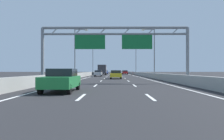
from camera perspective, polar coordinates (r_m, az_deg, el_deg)
The scene contains 52 objects.
ground_plane at distance 99.29m, azimuth 0.59°, elevation -0.92°, with size 260.00×260.00×0.00m, color #262628.
lane_dash_left_1 at distance 11.99m, azimuth -7.77°, elevation -6.78°, with size 0.16×3.00×0.01m, color white.
lane_dash_left_2 at distance 20.90m, azimuth -4.19°, elevation -3.93°, with size 0.16×3.00×0.01m, color white.
lane_dash_left_3 at distance 29.86m, azimuth -2.76°, elevation -2.78°, with size 0.16×3.00×0.01m, color white.
lane_dash_left_4 at distance 38.84m, azimuth -2.00°, elevation -2.17°, with size 0.16×3.00×0.01m, color white.
lane_dash_left_5 at distance 47.83m, azimuth -1.52°, elevation -1.78°, with size 0.16×3.00×0.01m, color white.
lane_dash_left_6 at distance 56.82m, azimuth -1.19°, elevation -1.52°, with size 0.16×3.00×0.01m, color white.
lane_dash_left_7 at distance 65.82m, azimuth -0.95°, elevation -1.32°, with size 0.16×3.00×0.01m, color white.
lane_dash_left_8 at distance 74.81m, azimuth -0.77°, elevation -1.18°, with size 0.16×3.00×0.01m, color white.
lane_dash_left_9 at distance 83.81m, azimuth -0.63°, elevation -1.06°, with size 0.16×3.00×0.01m, color white.
lane_dash_left_10 at distance 92.81m, azimuth -0.52°, elevation -0.97°, with size 0.16×3.00×0.01m, color white.
lane_dash_left_11 at distance 101.80m, azimuth -0.42°, elevation -0.90°, with size 0.16×3.00×0.01m, color white.
lane_dash_left_12 at distance 110.80m, azimuth -0.34°, elevation -0.83°, with size 0.16×3.00×0.01m, color white.
lane_dash_left_13 at distance 119.80m, azimuth -0.28°, elevation -0.78°, with size 0.16×3.00×0.01m, color white.
lane_dash_left_14 at distance 128.80m, azimuth -0.22°, elevation -0.73°, with size 0.16×3.00×0.01m, color white.
lane_dash_left_15 at distance 137.80m, azimuth -0.17°, elevation -0.69°, with size 0.16×3.00×0.01m, color white.
lane_dash_left_16 at distance 146.80m, azimuth -0.12°, elevation -0.66°, with size 0.16×3.00×0.01m, color white.
lane_dash_left_17 at distance 155.80m, azimuth -0.09°, elevation -0.63°, with size 0.16×3.00×0.01m, color white.
lane_dash_right_1 at distance 12.01m, azimuth 9.61°, elevation -6.77°, with size 0.16×3.00×0.01m, color white.
lane_dash_right_2 at distance 20.91m, azimuth 5.71°, elevation -3.93°, with size 0.16×3.00×0.01m, color white.
lane_dash_right_3 at distance 29.87m, azimuth 4.16°, elevation -2.78°, with size 0.16×3.00×0.01m, color white.
lane_dash_right_4 at distance 38.85m, azimuth 3.32°, elevation -2.17°, with size 0.16×3.00×0.01m, color white.
lane_dash_right_5 at distance 47.84m, azimuth 2.80°, elevation -1.78°, with size 0.16×3.00×0.01m, color white.
lane_dash_right_6 at distance 56.83m, azimuth 2.44°, elevation -1.52°, with size 0.16×3.00×0.01m, color white.
lane_dash_right_7 at distance 65.82m, azimuth 2.18°, elevation -1.32°, with size 0.16×3.00×0.01m, color white.
lane_dash_right_8 at distance 74.82m, azimuth 1.99°, elevation -1.18°, with size 0.16×3.00×0.01m, color white.
lane_dash_right_9 at distance 83.81m, azimuth 1.83°, elevation -1.06°, with size 0.16×3.00×0.01m, color white.
lane_dash_right_10 at distance 92.81m, azimuth 1.71°, elevation -0.97°, with size 0.16×3.00×0.01m, color white.
lane_dash_right_11 at distance 101.81m, azimuth 1.60°, elevation -0.90°, with size 0.16×3.00×0.01m, color white.
lane_dash_right_12 at distance 110.80m, azimuth 1.52°, elevation -0.83°, with size 0.16×3.00×0.01m, color white.
lane_dash_right_13 at distance 119.80m, azimuth 1.45°, elevation -0.78°, with size 0.16×3.00×0.01m, color white.
lane_dash_right_14 at distance 128.80m, azimuth 1.38°, elevation -0.73°, with size 0.16×3.00×0.01m, color white.
lane_dash_right_15 at distance 137.80m, azimuth 1.33°, elevation -0.69°, with size 0.16×3.00×0.01m, color white.
lane_dash_right_16 at distance 146.80m, azimuth 1.28°, elevation -0.66°, with size 0.16×3.00×0.01m, color white.
lane_dash_right_17 at distance 155.80m, azimuth 1.24°, elevation -0.63°, with size 0.16×3.00×0.01m, color white.
edge_line_left at distance 87.44m, azimuth -2.84°, elevation -1.03°, with size 0.16×176.00×0.01m, color white.
edge_line_right at distance 87.45m, azimuth 4.04°, elevation -1.02°, with size 0.16×176.00×0.01m, color white.
barrier_left at distance 109.50m, azimuth -3.02°, elevation -0.60°, with size 0.45×220.00×0.95m.
barrier_right at distance 109.51m, azimuth 4.20°, elevation -0.60°, with size 0.45×220.00×0.95m.
sign_gantry at distance 25.50m, azimuth 0.65°, elevation 7.61°, with size 16.65×0.36×6.36m.
streetlamp_left_mid at distance 44.44m, azimuth -9.06°, elevation 5.05°, with size 2.58×0.28×9.50m.
streetlamp_right_mid at distance 44.46m, azimuth 10.35°, elevation 5.05°, with size 2.58×0.28×9.50m.
streetlamp_left_far at distance 80.87m, azimuth -4.70°, elevation 2.72°, with size 2.58×0.28×9.50m.
streetlamp_right_far at distance 80.88m, azimuth 5.90°, elevation 2.72°, with size 2.58×0.28×9.50m.
white_car at distance 89.97m, azimuth 3.01°, elevation -0.54°, with size 1.72×4.23×1.38m.
green_car at distance 15.16m, azimuth -12.66°, elevation -2.43°, with size 1.89×4.29×1.52m.
red_car at distance 80.37m, azimuth 3.33°, elevation -0.57°, with size 1.79×4.39×1.44m.
silver_car at distance 52.89m, azimuth -3.52°, elevation -0.81°, with size 1.72×4.47×1.44m.
orange_car at distance 91.61m, azimuth 0.61°, elevation -0.50°, with size 1.88×4.35×1.48m.
yellow_car at distance 37.56m, azimuth 0.97°, elevation -1.13°, with size 1.85×4.25×1.42m.
blue_car at distance 87.34m, azimuth -1.69°, elevation -0.53°, with size 1.86×4.10×1.46m.
box_truck at distance 71.31m, azimuth -2.46°, elevation 0.13°, with size 2.45×8.08×3.12m.
Camera 1 is at (-0.08, 0.72, 1.40)m, focal length 36.17 mm.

